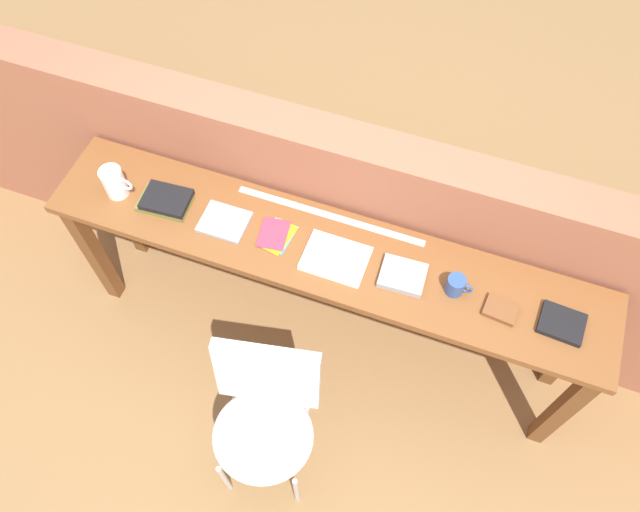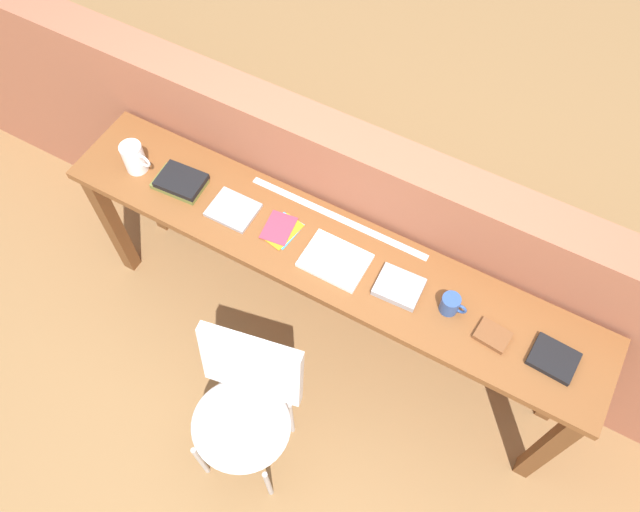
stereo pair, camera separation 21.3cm
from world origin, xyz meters
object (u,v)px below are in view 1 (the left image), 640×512
Objects in this scene: mug at (456,285)px; leather_journal_brown at (501,310)px; book_repair_rightmost at (562,323)px; magazine_cycling at (224,222)px; book_open_centre at (335,258)px; chair_white_moulded at (265,415)px; pitcher_white at (114,182)px; book_stack_leftmost at (166,201)px; pamphlet_pile_colourful at (277,235)px.

mug is 0.85× the size of leather_journal_brown.
book_repair_rightmost is at bearing 10.99° from leather_journal_brown.
magazine_cycling is 1.57× the size of leather_journal_brown.
book_open_centre is 0.70m from leather_journal_brown.
magazine_cycling is (-0.43, 0.64, 0.36)m from chair_white_moulded.
mug is at bearing 3.49° from book_open_centre.
book_repair_rightmost is (0.44, -0.01, -0.03)m from mug.
pitcher_white is 0.52m from magazine_cycling.
book_stack_leftmost is 1.75m from book_repair_rightmost.
pamphlet_pile_colourful is at bearing -179.89° from mug.
mug is (0.78, 0.00, 0.04)m from pamphlet_pile_colourful.
leather_journal_brown is (1.22, -0.01, 0.00)m from magazine_cycling.
mug is at bearing 0.58° from book_stack_leftmost.
pitcher_white reaches higher than pamphlet_pile_colourful.
book_repair_rightmost is (0.24, 0.02, 0.00)m from leather_journal_brown.
book_open_centre is at bearing -5.34° from pamphlet_pile_colourful.
book_repair_rightmost is at bearing 0.10° from magazine_cycling.
book_open_centre is at bearing 0.07° from pitcher_white.
pamphlet_pile_colourful is 1.22m from book_repair_rightmost.
pamphlet_pile_colourful is 0.68× the size of book_open_centre.
magazine_cycling is 0.76× the size of book_open_centre.
magazine_cycling is (0.28, -0.00, -0.02)m from book_stack_leftmost.
magazine_cycling is 1.17× the size of book_repair_rightmost.
book_stack_leftmost is 1.51m from leather_journal_brown.
book_stack_leftmost reaches higher than book_repair_rightmost.
mug is at bearing 0.11° from pamphlet_pile_colourful.
leather_journal_brown is (1.74, 0.00, -0.07)m from pitcher_white.
pamphlet_pile_colourful is 1.06× the size of book_repair_rightmost.
book_stack_leftmost is 1.82× the size of leather_journal_brown.
pamphlet_pile_colourful is 0.98m from leather_journal_brown.
pitcher_white is at bearing -179.55° from book_open_centre.
magazine_cycling is (0.52, 0.01, -0.07)m from pitcher_white.
chair_white_moulded is 0.73m from book_open_centre.
book_stack_leftmost is at bearing 137.86° from chair_white_moulded.
chair_white_moulded is 3.29× the size of book_open_centre.
chair_white_moulded is 0.85m from magazine_cycling.
book_stack_leftmost is 1.31m from mug.
pitcher_white reaches higher than book_open_centre.
leather_journal_brown is (0.20, -0.03, -0.03)m from mug.
chair_white_moulded is at bearing -144.42° from book_repair_rightmost.
chair_white_moulded is at bearing -33.64° from pitcher_white.
leather_journal_brown is at bearing -1.56° from pamphlet_pile_colourful.
mug is at bearing -177.30° from book_repair_rightmost.
book_repair_rightmost is at bearing 32.16° from chair_white_moulded.
pamphlet_pile_colourful is (0.24, 0.02, -0.00)m from magazine_cycling.
mug is 0.20m from leather_journal_brown.
book_repair_rightmost is at bearing -0.19° from pamphlet_pile_colourful.
pitcher_white is 1.05× the size of book_repair_rightmost.
mug is at bearing 47.64° from chair_white_moulded.
pitcher_white is 1.41× the size of leather_journal_brown.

